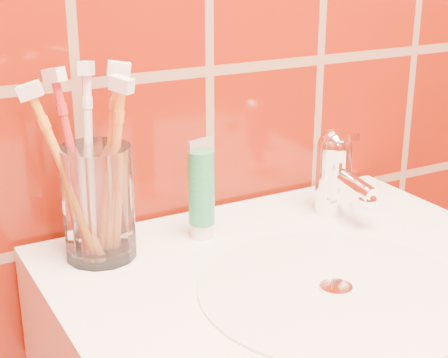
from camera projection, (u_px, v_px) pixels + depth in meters
glass_tumbler at (98, 203)px, 0.80m from camera, size 0.11×0.11×0.14m
toothpaste_tube at (201, 192)px, 0.85m from camera, size 0.04×0.03×0.13m
faucet at (336, 169)px, 0.93m from camera, size 0.05×0.11×0.12m
toothbrush_0 at (110, 162)px, 0.80m from camera, size 0.08×0.07×0.24m
toothbrush_1 at (67, 177)px, 0.77m from camera, size 0.13×0.12×0.22m
toothbrush_2 at (114, 170)px, 0.79m from camera, size 0.08×0.10×0.23m
toothbrush_3 at (75, 168)px, 0.79m from camera, size 0.09×0.12×0.24m
toothbrush_4 at (89, 162)px, 0.80m from camera, size 0.08×0.09×0.24m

